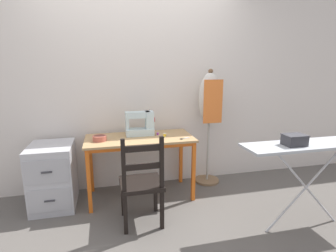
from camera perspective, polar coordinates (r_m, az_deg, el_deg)
ground_plane at (r=3.01m, az=-5.08°, el=-17.26°), size 14.00×14.00×0.00m
wall_back at (r=3.26m, az=-7.27°, el=8.62°), size 10.00×0.05×2.55m
sewing_table at (r=3.01m, az=-6.12°, el=-4.02°), size 1.21×0.58×0.72m
sewing_machine at (r=3.06m, az=-5.83°, el=0.42°), size 0.34×0.15×0.30m
fabric_bowl at (r=2.93m, az=-14.66°, el=-2.57°), size 0.15×0.15×0.06m
scissors at (r=2.92m, az=3.34°, el=-2.75°), size 0.13×0.08×0.01m
thread_spool_near_machine at (r=3.08m, az=-2.25°, el=-1.66°), size 0.04×0.04×0.03m
thread_spool_mid_table at (r=3.00m, az=-0.74°, el=-1.98°), size 0.04×0.04×0.04m
wooden_chair at (r=2.56m, az=-5.79°, el=-12.36°), size 0.40×0.38×0.91m
filing_cabinet at (r=3.16m, az=-23.71°, el=-9.89°), size 0.45×0.56×0.69m
dress_form at (r=3.35m, az=9.04°, el=4.49°), size 0.32×0.32×1.48m
ironing_board at (r=2.69m, az=28.66°, el=-4.27°), size 1.28×0.32×0.84m
storage_box at (r=2.53m, az=25.82°, el=-2.73°), size 0.19×0.14×0.10m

